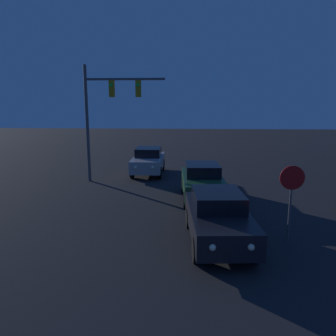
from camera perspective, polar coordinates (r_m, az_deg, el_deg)
name	(u,v)px	position (r m, az deg, el deg)	size (l,w,h in m)	color
car_near	(218,217)	(10.74, 8.70, -8.46)	(2.11, 4.42, 1.66)	black
car_mid	(202,181)	(15.38, 6.02, -2.35)	(2.02, 4.39, 1.66)	#1E4728
car_far	(148,161)	(20.88, -3.43, 1.30)	(1.87, 4.34, 1.66)	#99999E
traffic_signal_mast	(106,106)	(18.81, -10.81, 10.61)	(4.49, 0.30, 6.52)	#4C4C51
stop_sign	(291,189)	(11.00, 20.69, -3.46)	(0.77, 0.07, 2.55)	#4C4C51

